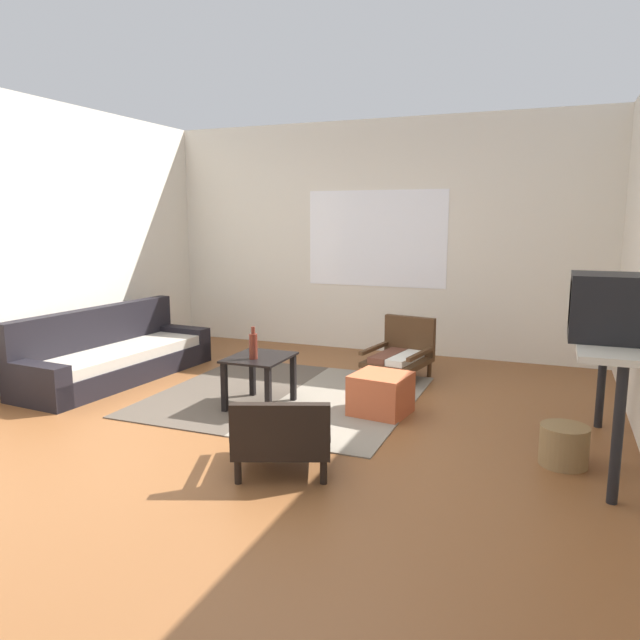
{
  "coord_description": "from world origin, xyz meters",
  "views": [
    {
      "loc": [
        1.99,
        -3.8,
        1.58
      ],
      "look_at": [
        0.23,
        0.64,
        0.76
      ],
      "focal_mm": 33.47,
      "sensor_mm": 36.0,
      "label": 1
    }
  ],
  "objects": [
    {
      "name": "ground_plane",
      "position": [
        0.0,
        0.0,
        0.0
      ],
      "size": [
        7.8,
        7.8,
        0.0
      ],
      "primitive_type": "plane",
      "color": "brown"
    },
    {
      "name": "far_wall_with_window",
      "position": [
        0.0,
        3.06,
        1.35
      ],
      "size": [
        5.6,
        0.13,
        2.7
      ],
      "color": "silver",
      "rests_on": "ground"
    },
    {
      "name": "side_wall_left",
      "position": [
        -2.66,
        0.3,
        1.35
      ],
      "size": [
        0.12,
        6.6,
        2.7
      ],
      "primitive_type": "cube",
      "color": "silver",
      "rests_on": "ground"
    },
    {
      "name": "area_rug",
      "position": [
        -0.2,
        0.89,
        0.01
      ],
      "size": [
        2.23,
        2.16,
        0.01
      ],
      "color": "#4C4238",
      "rests_on": "ground"
    },
    {
      "name": "couch",
      "position": [
        -2.05,
        0.81,
        0.22
      ],
      "size": [
        0.86,
        2.14,
        0.7
      ],
      "color": "black",
      "rests_on": "ground"
    },
    {
      "name": "coffee_table",
      "position": [
        -0.28,
        0.54,
        0.34
      ],
      "size": [
        0.48,
        0.57,
        0.44
      ],
      "color": "black",
      "rests_on": "ground"
    },
    {
      "name": "armchair_by_window",
      "position": [
        0.6,
        1.89,
        0.27
      ],
      "size": [
        0.64,
        0.72,
        0.6
      ],
      "color": "#472D19",
      "rests_on": "ground"
    },
    {
      "name": "armchair_striped_foreground",
      "position": [
        0.46,
        -0.57,
        0.24
      ],
      "size": [
        0.77,
        0.76,
        0.5
      ],
      "color": "black",
      "rests_on": "ground"
    },
    {
      "name": "ottoman_orange",
      "position": [
        0.73,
        0.73,
        0.17
      ],
      "size": [
        0.48,
        0.48,
        0.34
      ],
      "primitive_type": "cube",
      "rotation": [
        0.0,
        0.0,
        -0.14
      ],
      "color": "#BC5633",
      "rests_on": "ground"
    },
    {
      "name": "console_shelf",
      "position": [
        2.36,
        0.38,
        0.75
      ],
      "size": [
        0.47,
        1.45,
        0.84
      ],
      "color": "beige",
      "rests_on": "ground"
    },
    {
      "name": "crt_television",
      "position": [
        2.36,
        0.22,
        1.04
      ],
      "size": [
        0.56,
        0.44,
        0.41
      ],
      "color": "black",
      "rests_on": "console_shelf"
    },
    {
      "name": "clay_vase",
      "position": [
        2.36,
        0.79,
        0.96
      ],
      "size": [
        0.19,
        0.19,
        0.32
      ],
      "color": "brown",
      "rests_on": "console_shelf"
    },
    {
      "name": "glass_bottle",
      "position": [
        -0.29,
        0.45,
        0.55
      ],
      "size": [
        0.07,
        0.07,
        0.27
      ],
      "color": "#5B2319",
      "rests_on": "coffee_table"
    },
    {
      "name": "wicker_basket",
      "position": [
        2.11,
        0.19,
        0.13
      ],
      "size": [
        0.31,
        0.31,
        0.26
      ],
      "primitive_type": "cylinder",
      "color": "olive",
      "rests_on": "ground"
    }
  ]
}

